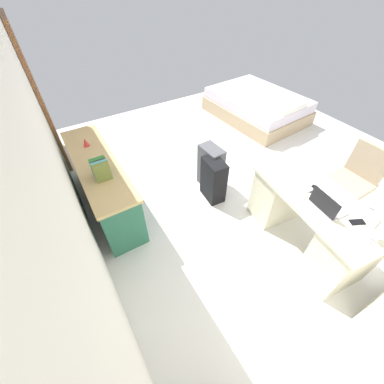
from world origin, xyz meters
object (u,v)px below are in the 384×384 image
at_px(office_chair, 351,184).
at_px(suitcase_spare_grey, 211,168).
at_px(desk_lamp, 378,217).
at_px(figurine_small, 86,142).
at_px(laptop, 327,205).
at_px(cell_phone_by_mouse, 313,189).
at_px(credenza, 103,184).
at_px(cell_phone_near_laptop, 357,222).
at_px(computer_mouse, 309,189).
at_px(bed, 257,106).
at_px(desk, 308,220).
at_px(suitcase_black, 213,180).

distance_m(office_chair, suitcase_spare_grey, 1.83).
height_order(desk_lamp, figurine_small, desk_lamp).
relative_size(laptop, cell_phone_by_mouse, 2.46).
bearing_deg(credenza, laptop, -138.53).
xyz_separation_m(office_chair, credenza, (1.71, 2.71, -0.04)).
bearing_deg(cell_phone_near_laptop, figurine_small, 61.87).
height_order(suitcase_spare_grey, computer_mouse, computer_mouse).
relative_size(bed, computer_mouse, 19.94).
relative_size(credenza, computer_mouse, 18.00).
distance_m(suitcase_spare_grey, figurine_small, 1.70).
bearing_deg(cell_phone_by_mouse, desk, 141.79).
bearing_deg(bed, desk_lamp, 151.16).
distance_m(desk, office_chair, 0.92).
height_order(cell_phone_by_mouse, figurine_small, figurine_small).
height_order(suitcase_black, desk_lamp, desk_lamp).
bearing_deg(computer_mouse, suitcase_spare_grey, 22.40).
bearing_deg(suitcase_black, desk_lamp, -161.50).
bearing_deg(laptop, desk_lamp, -177.48).
relative_size(credenza, suitcase_spare_grey, 2.72).
bearing_deg(credenza, office_chair, -122.21).
height_order(bed, desk_lamp, desk_lamp).
bearing_deg(desk, credenza, 44.73).
distance_m(computer_mouse, cell_phone_near_laptop, 0.52).
distance_m(credenza, computer_mouse, 2.48).
bearing_deg(suitcase_spare_grey, laptop, -173.11).
distance_m(credenza, laptop, 2.62).
relative_size(desk, laptop, 4.51).
bearing_deg(credenza, figurine_small, 0.23).
bearing_deg(desk, laptop, 146.16).
bearing_deg(credenza, bed, -76.12).
bearing_deg(credenza, desk_lamp, -143.30).
distance_m(cell_phone_near_laptop, cell_phone_by_mouse, 0.51).
bearing_deg(computer_mouse, suitcase_black, 30.50).
height_order(computer_mouse, figurine_small, figurine_small).
bearing_deg(laptop, suitcase_black, 16.46).
xyz_separation_m(credenza, cell_phone_by_mouse, (-1.70, -1.83, 0.38)).
xyz_separation_m(suitcase_black, cell_phone_near_laptop, (-1.57, -0.50, 0.44)).
height_order(office_chair, figurine_small, office_chair).
relative_size(desk, suitcase_spare_grey, 2.28).
relative_size(bed, suitcase_spare_grey, 3.02).
height_order(bed, cell_phone_by_mouse, cell_phone_by_mouse).
relative_size(credenza, desk_lamp, 5.22).
xyz_separation_m(laptop, cell_phone_by_mouse, (0.24, -0.13, -0.04)).
xyz_separation_m(laptop, computer_mouse, (0.25, -0.07, -0.03)).
xyz_separation_m(desk, laptop, (-0.12, 0.08, 0.41)).
distance_m(laptop, cell_phone_near_laptop, 0.29).
relative_size(computer_mouse, desk_lamp, 0.29).
relative_size(credenza, figurine_small, 16.36).
xyz_separation_m(desk, suitcase_black, (1.18, 0.47, -0.08)).
distance_m(desk, cell_phone_by_mouse, 0.38).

